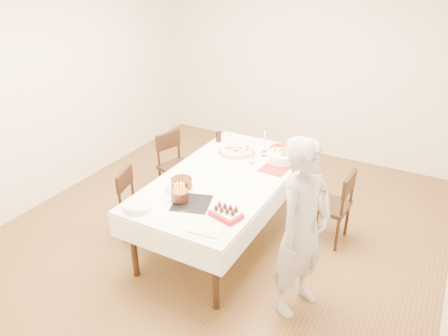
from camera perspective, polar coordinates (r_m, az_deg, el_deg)
The scene contains 22 objects.
floor at distance 4.91m, azimuth -0.09°, elevation -8.18°, with size 5.00×5.00×0.00m, color brown.
wall_back at distance 6.49m, azimuth 10.96°, elevation 13.36°, with size 4.50×0.04×2.70m, color beige.
wall_left at distance 5.66m, azimuth -20.78°, elevation 10.15°, with size 0.04×5.00×2.70m, color beige.
dining_table at distance 4.59m, azimuth -0.00°, elevation -5.25°, with size 1.14×2.14×0.75m, color white.
chair_right_savory at distance 4.70m, azimuth 13.57°, elevation -4.75°, with size 0.42×0.42×0.83m, color black, non-canonical shape.
chair_left_savory at distance 5.36m, azimuth -6.01°, elevation 0.09°, with size 0.42×0.42×0.82m, color black, non-canonical shape.
chair_left_dessert at distance 4.69m, azimuth -10.69°, elevation -4.76°, with size 0.40×0.40×0.79m, color black, non-canonical shape.
person at distance 3.60m, azimuth 10.21°, elevation -7.87°, with size 0.58×0.38×1.59m, color #A09B97.
pizza_white at distance 4.90m, azimuth 1.63°, elevation 2.22°, with size 0.41×0.41×0.04m, color beige.
pizza_pepperoni at distance 4.99m, azimuth 7.43°, elevation 2.47°, with size 0.29×0.29×0.04m, color red.
red_placemat at distance 4.58m, azimuth 6.61°, elevation -0.15°, with size 0.27×0.27×0.01m, color #B21E1E.
pasta_bowl at distance 4.72m, azimuth 7.45°, elevation 1.42°, with size 0.30×0.30×0.10m, color white.
taper_candle at distance 4.81m, azimuth 5.30°, elevation 3.20°, with size 0.06×0.06×0.29m, color white.
shaker_pair at distance 4.64m, azimuth 3.63°, elevation 1.09°, with size 0.09×0.09×0.10m, color white, non-canonical shape.
cola_glass at distance 5.18m, azimuth -0.71°, elevation 4.12°, with size 0.07×0.07×0.12m, color black.
layer_cake at distance 4.19m, azimuth -5.55°, elevation -2.04°, with size 0.26×0.26×0.10m, color #351C0D.
cake_board at distance 3.97m, azimuth -4.23°, elevation -4.61°, with size 0.33×0.33×0.01m, color black.
birthday_cake at distance 3.97m, azimuth -5.81°, elevation -3.17°, with size 0.16×0.16×0.16m, color #3D1910.
strawberry_box at distance 3.75m, azimuth 0.26°, elevation -5.95°, with size 0.27×0.18×0.07m, color #A01512, non-canonical shape.
box_lid at distance 3.62m, azimuth -2.41°, elevation -8.01°, with size 0.28×0.18×0.02m, color beige.
plate_stack at distance 3.95m, azimuth -11.14°, elevation -4.86°, with size 0.26×0.26×0.05m, color white.
china_plate at distance 4.19m, azimuth -6.21°, elevation -2.80°, with size 0.24×0.24×0.01m, color white.
Camera 1 is at (1.94, -3.51, 2.82)m, focal length 35.00 mm.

